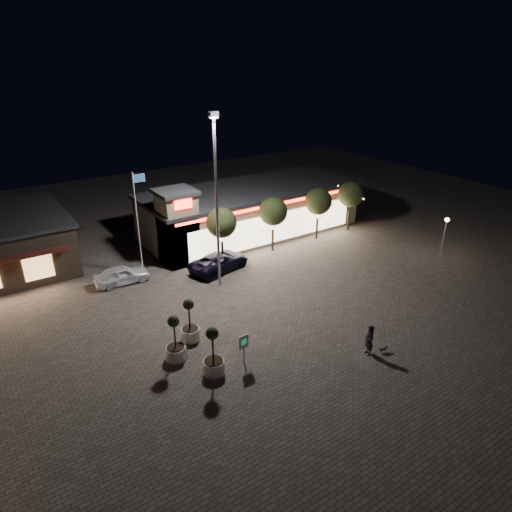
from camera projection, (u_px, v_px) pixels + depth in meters
ground at (258, 346)px, 26.77m from camera, size 90.00×90.00×0.00m
retail_building at (247, 211)px, 42.68m from camera, size 20.40×8.40×6.10m
floodlight_pole at (216, 193)px, 30.98m from camera, size 0.60×0.40×12.38m
flagpole at (138, 215)px, 33.71m from camera, size 0.95×0.10×8.00m
lamp_post_east at (445, 229)px, 37.46m from camera, size 0.36×0.36×3.48m
string_tree_a at (221, 223)px, 35.68m from camera, size 2.42×2.42×4.79m
string_tree_b at (273, 211)px, 38.23m from camera, size 2.42×2.42×4.79m
string_tree_c at (318, 202)px, 40.77m from camera, size 2.42×2.42×4.79m
string_tree_d at (351, 194)px, 42.81m from camera, size 2.42×2.42×4.79m
pickup_truck at (219, 261)px, 35.90m from camera, size 5.45×3.39×1.41m
white_sedan at (122, 275)px, 33.79m from camera, size 4.10×1.85×1.37m
pedestrian at (369, 340)px, 25.68m from camera, size 0.63×0.78×1.87m
dog at (384, 348)px, 26.11m from camera, size 0.55×0.28×0.29m
planter_left at (176, 346)px, 25.34m from camera, size 1.13×1.13×2.78m
planter_mid at (213, 359)px, 24.18m from camera, size 1.16×1.16×2.86m
planter_right at (190, 327)px, 27.06m from camera, size 1.12×1.12×2.74m
valet_sign at (244, 344)px, 24.69m from camera, size 0.62×0.12×1.88m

